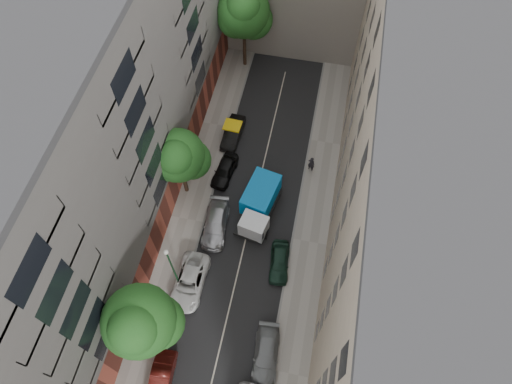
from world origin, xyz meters
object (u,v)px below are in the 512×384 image
(car_left_5, at_px, (233,133))
(lamp_post, at_px, (171,265))
(car_left_3, at_px, (216,224))
(tarp_truck, at_px, (259,204))
(car_right_1, at_px, (266,355))
(car_left_2, at_px, (189,282))
(car_left_4, at_px, (225,170))
(tree_near, at_px, (141,324))
(car_right_2, at_px, (279,262))
(car_left_1, at_px, (161,380))
(tree_mid, at_px, (179,158))
(pedestrian, at_px, (311,164))
(tree_far, at_px, (244,14))

(car_left_5, height_order, lamp_post, lamp_post)
(car_left_3, bearing_deg, tarp_truck, 29.02)
(car_right_1, bearing_deg, car_left_2, 144.60)
(car_left_4, distance_m, tree_near, 17.71)
(tarp_truck, bearing_deg, car_left_3, -135.05)
(car_left_2, xyz_separation_m, car_left_4, (0.24, 11.20, -0.03))
(car_left_2, height_order, car_right_2, car_left_2)
(car_right_1, height_order, lamp_post, lamp_post)
(car_right_2, bearing_deg, car_left_5, 112.93)
(tarp_truck, relative_size, car_left_1, 1.50)
(tree_mid, bearing_deg, tree_near, -82.63)
(lamp_post, height_order, pedestrian, lamp_post)
(car_right_1, distance_m, tree_far, 31.70)
(car_left_5, bearing_deg, tarp_truck, -58.84)
(car_left_4, height_order, tree_mid, tree_mid)
(tree_mid, xyz_separation_m, lamp_post, (1.80, -8.72, -1.27))
(car_right_1, relative_size, pedestrian, 2.52)
(car_right_2, bearing_deg, tree_far, 103.16)
(car_left_4, height_order, pedestrian, pedestrian)
(car_right_2, bearing_deg, tree_mid, 144.68)
(car_left_4, relative_size, tree_near, 0.41)
(car_left_1, bearing_deg, lamp_post, 93.61)
(car_right_1, height_order, car_right_2, car_right_2)
(tarp_truck, xyz_separation_m, tree_far, (-5.10, 17.88, 5.28))
(car_right_2, xyz_separation_m, tree_near, (-7.78, -8.51, 6.34))
(car_right_1, xyz_separation_m, tree_far, (-8.10, 30.02, 6.14))
(car_left_5, bearing_deg, lamp_post, -90.24)
(car_right_1, height_order, tree_far, tree_far)
(tree_mid, relative_size, lamp_post, 1.20)
(tree_far, bearing_deg, tarp_truck, -74.07)
(tarp_truck, height_order, car_left_3, tarp_truck)
(car_left_4, bearing_deg, tree_near, -86.24)
(car_left_4, relative_size, car_right_2, 1.03)
(car_right_2, distance_m, lamp_post, 9.19)
(car_left_5, height_order, car_right_2, car_left_5)
(tree_mid, distance_m, tree_far, 17.24)
(car_left_2, distance_m, car_left_3, 5.61)
(tree_mid, xyz_separation_m, pedestrian, (10.80, 4.71, -4.45))
(car_left_1, relative_size, car_left_3, 0.85)
(car_left_5, xyz_separation_m, pedestrian, (8.09, -2.36, 0.35))
(tree_far, relative_size, pedestrian, 5.35)
(car_right_2, bearing_deg, tarp_truck, 114.25)
(car_left_2, xyz_separation_m, tree_mid, (-2.70, 8.60, 4.79))
(car_left_2, xyz_separation_m, car_right_2, (6.88, 3.20, -0.05))
(car_left_1, height_order, car_left_5, car_left_5)
(car_right_1, xyz_separation_m, tree_mid, (-9.90, 12.93, 4.84))
(tree_near, bearing_deg, car_right_1, 6.89)
(car_left_2, distance_m, tree_far, 26.42)
(car_left_2, bearing_deg, tarp_truck, 62.47)
(car_left_2, bearing_deg, tree_far, 92.77)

